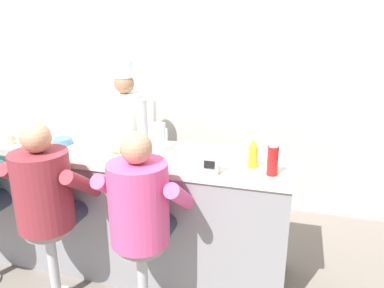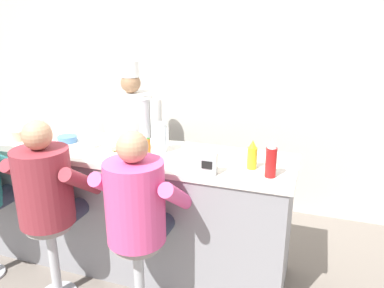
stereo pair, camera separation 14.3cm
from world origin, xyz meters
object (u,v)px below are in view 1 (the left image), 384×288
Objects in this scene: water_pitcher_clear at (158,138)px; cereal_bowl at (62,141)px; breakfast_plate at (116,153)px; napkin_dispenser_chrome at (210,163)px; hot_sauce_bottle_orange at (148,149)px; diner_seated_maroon at (47,194)px; mustard_bottle_yellow at (253,154)px; coffee_mug_white at (87,144)px; coffee_mug_tan at (11,139)px; cup_stack_steel at (142,125)px; diner_seated_pink at (141,208)px; ketchup_bottle_red at (273,158)px; cook_in_whites_near at (127,135)px.

water_pitcher_clear reaches higher than cereal_bowl.
napkin_dispenser_chrome reaches higher than breakfast_plate.
hot_sauce_bottle_orange is 0.12× the size of diner_seated_maroon.
water_pitcher_clear is (-0.74, 0.12, 0.02)m from mustard_bottle_yellow.
napkin_dispenser_chrome is at bearing -32.30° from water_pitcher_clear.
napkin_dispenser_chrome is (1.05, -0.20, 0.02)m from coffee_mug_white.
hot_sauce_bottle_orange is at bearing 164.67° from napkin_dispenser_chrome.
breakfast_plate is 0.96m from coffee_mug_tan.
hot_sauce_bottle_orange is 0.39× the size of cup_stack_steel.
water_pitcher_clear reaches higher than napkin_dispenser_chrome.
coffee_mug_white is at bearing 142.96° from diner_seated_pink.
diner_seated_pink is at bearing -49.48° from breakfast_plate.
hot_sauce_bottle_orange is 1.25× the size of coffee_mug_white.
cup_stack_steel reaches higher than ketchup_bottle_red.
breakfast_plate is at bearing 57.60° from diner_seated_maroon.
hot_sauce_bottle_orange is (-0.76, -0.05, -0.02)m from mustard_bottle_yellow.
mustard_bottle_yellow is at bearing 20.21° from diner_seated_maroon.
coffee_mug_tan is 0.96× the size of napkin_dispenser_chrome.
diner_seated_maroon is at bearing -164.27° from napkin_dispenser_chrome.
coffee_mug_tan is at bearing -171.42° from cup_stack_steel.
diner_seated_pink is at bearing -141.22° from napkin_dispenser_chrome.
breakfast_plate is (-1.18, 0.08, -0.11)m from ketchup_bottle_red.
diner_seated_maroon is at bearing -89.02° from cook_in_whites_near.
cup_stack_steel reaches higher than coffee_mug_white.
diner_seated_maroon reaches higher than diner_seated_pink.
breakfast_plate is at bearing 130.52° from diner_seated_pink.
coffee_mug_tan is (-1.99, -0.03, -0.05)m from mustard_bottle_yellow.
napkin_dispenser_chrome is (-0.40, -0.08, -0.05)m from ketchup_bottle_red.
breakfast_plate is (-0.28, 0.03, -0.06)m from hot_sauce_bottle_orange.
coffee_mug_white is 0.87m from diner_seated_pink.
ketchup_bottle_red is at bearing -13.54° from cup_stack_steel.
diner_seated_pink is at bearing -18.88° from coffee_mug_tan.
napkin_dispenser_chrome is 0.54m from diner_seated_pink.
diner_seated_pink reaches higher than napkin_dispenser_chrome.
water_pitcher_clear is 0.34m from breakfast_plate.
napkin_dispenser_chrome is 0.11× the size of diner_seated_maroon.
diner_seated_pink is (0.67, -0.51, -0.21)m from coffee_mug_white.
mustard_bottle_yellow is at bearing 0.75° from coffee_mug_tan.
cereal_bowl is 0.72m from cup_stack_steel.
coffee_mug_white is 0.08× the size of cook_in_whites_near.
cook_in_whites_near is (-0.02, 1.32, 0.04)m from diner_seated_maroon.
cup_stack_steel reaches higher than diner_seated_pink.
diner_seated_pink is at bearing -74.48° from hot_sauce_bottle_orange.
cup_stack_steel is at bearing 152.11° from napkin_dispenser_chrome.
cereal_bowl is at bearing 168.21° from napkin_dispenser_chrome.
ketchup_bottle_red is 0.19× the size of diner_seated_maroon.
cook_in_whites_near reaches higher than coffee_mug_tan.
cook_in_whites_near is at bearing 124.57° from cup_stack_steel.
diner_seated_maroon reaches higher than coffee_mug_white.
diner_seated_pink is (-0.77, -0.39, -0.28)m from ketchup_bottle_red.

